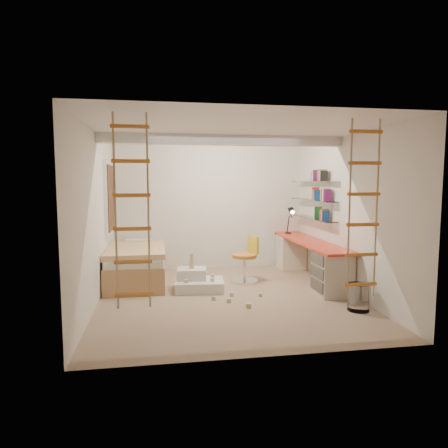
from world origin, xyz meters
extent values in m
plane|color=#9C8065|center=(0.00, 0.00, 0.00)|extent=(4.50, 4.50, 0.00)
cube|color=white|center=(0.00, 0.30, 2.52)|extent=(4.00, 0.18, 0.16)
cube|color=white|center=(-1.97, 1.50, 1.55)|extent=(0.06, 1.15, 1.35)
cube|color=#4C2D1E|center=(-1.93, 1.50, 1.55)|extent=(0.02, 1.00, 1.20)
cylinder|color=white|center=(1.75, -0.98, 0.20)|extent=(0.31, 0.31, 0.39)
cube|color=red|center=(1.72, 0.83, 0.73)|extent=(0.55, 2.80, 0.04)
cube|color=beige|center=(1.72, 1.93, 0.35)|extent=(0.52, 0.55, 0.71)
cube|color=beige|center=(1.72, -0.17, 0.35)|extent=(0.52, 0.55, 0.71)
cube|color=#4C4742|center=(1.45, -0.17, 0.61)|extent=(0.02, 0.50, 0.18)
cube|color=#4C4742|center=(1.45, -0.17, 0.39)|extent=(0.02, 0.50, 0.18)
cube|color=#4C4742|center=(1.45, -0.17, 0.17)|extent=(0.02, 0.50, 0.18)
cube|color=white|center=(1.87, 1.13, 1.15)|extent=(0.25, 1.80, 0.01)
cube|color=white|center=(1.87, 1.13, 1.50)|extent=(0.25, 1.80, 0.01)
cube|color=white|center=(1.87, 1.13, 1.85)|extent=(0.25, 1.80, 0.01)
cube|color=#AD7F51|center=(-1.48, 1.23, 0.23)|extent=(1.00, 2.00, 0.45)
cube|color=white|center=(-1.48, 1.23, 0.51)|extent=(0.95, 1.95, 0.12)
cube|color=orange|center=(-1.48, 1.08, 0.62)|extent=(1.02, 1.60, 0.10)
cube|color=white|center=(-1.48, 2.03, 0.63)|extent=(0.55, 0.35, 0.12)
cylinder|color=black|center=(1.67, 1.98, 0.76)|extent=(0.14, 0.14, 0.02)
cylinder|color=black|center=(1.67, 1.98, 0.95)|extent=(0.02, 0.15, 0.36)
cylinder|color=black|center=(1.67, 1.88, 1.20)|extent=(0.02, 0.27, 0.20)
cone|color=black|center=(1.67, 1.76, 1.25)|extent=(0.12, 0.14, 0.15)
cylinder|color=#FFEABF|center=(1.67, 1.72, 1.22)|extent=(0.08, 0.04, 0.08)
cylinder|color=orange|center=(0.47, 0.85, 0.50)|extent=(0.55, 0.55, 0.06)
cube|color=gold|center=(0.64, 0.90, 0.70)|extent=(0.13, 0.34, 0.32)
cylinder|color=silver|center=(0.47, 0.85, 0.28)|extent=(0.07, 0.07, 0.44)
cylinder|color=silver|center=(0.47, 0.85, 0.03)|extent=(0.63, 0.63, 0.05)
cube|color=silver|center=(-0.40, 0.47, 0.09)|extent=(0.87, 0.71, 0.18)
cube|color=silver|center=(-0.52, 0.57, 0.27)|extent=(0.53, 0.45, 0.18)
cube|color=#CCB284|center=(-0.52, 0.57, 0.40)|extent=(0.09, 0.09, 0.08)
cube|color=#CCB284|center=(-0.52, 0.57, 0.47)|extent=(0.08, 0.08, 0.07)
cube|color=#CCB284|center=(-0.52, 0.57, 0.57)|extent=(0.07, 0.07, 0.12)
cube|color=#CCB284|center=(-0.20, 0.33, 0.21)|extent=(0.06, 0.06, 0.06)
cube|color=#CCB284|center=(-0.16, 0.59, 0.21)|extent=(0.06, 0.06, 0.06)
cube|color=#CCB284|center=(-0.64, 0.29, 0.21)|extent=(0.06, 0.06, 0.06)
cube|color=#CCB284|center=(0.53, -0.08, 0.04)|extent=(0.07, 0.07, 0.07)
cube|color=#CCB284|center=(-0.24, -0.14, 0.04)|extent=(0.07, 0.07, 0.07)
cube|color=#CCB284|center=(0.21, -0.62, 0.04)|extent=(0.07, 0.07, 0.07)
cube|color=#CCB284|center=(0.09, 0.04, 0.04)|extent=(0.07, 0.07, 0.07)
cube|color=#CCB284|center=(-0.03, -0.30, 0.04)|extent=(0.07, 0.07, 0.07)
cube|color=#194CA5|center=(1.87, 1.13, 1.27)|extent=(0.14, 0.46, 0.22)
cube|color=orange|center=(1.87, 1.13, 1.62)|extent=(0.14, 0.58, 0.22)
cube|color=red|center=(1.87, 1.13, 1.97)|extent=(0.14, 0.64, 0.22)
camera|label=1|loc=(-1.06, -6.17, 1.84)|focal=32.00mm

